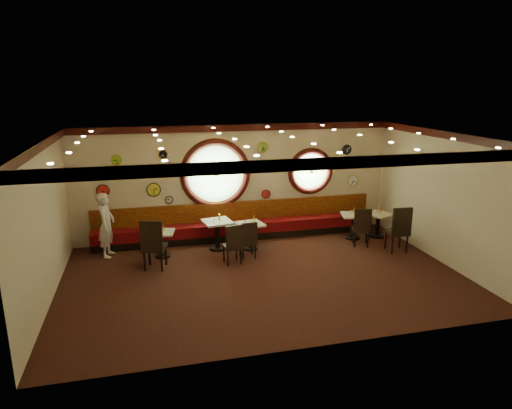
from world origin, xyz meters
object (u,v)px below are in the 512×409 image
object	(u,v)px
condiment_a_bottle	(164,228)
chair_d	(362,225)
condiment_b_salt	(214,219)
condiment_c_bottle	(254,219)
chair_e	(399,227)
condiment_b_bottle	(219,217)
chair_b	(233,242)
condiment_d_bottle	(354,210)
condiment_a_salt	(158,230)
table_d	(353,223)
waiter	(106,225)
condiment_c_pepper	(251,222)
table_b	(217,231)
condiment_e_pepper	(379,212)
condiment_a_pepper	(161,231)
condiment_c_salt	(245,221)
table_a	(162,241)
condiment_d_pepper	(356,212)
table_c	(250,233)
chair_c	(248,238)
condiment_d_salt	(351,212)
condiment_e_salt	(377,211)
chair_a	(153,241)
condiment_b_pepper	(220,219)
table_e	(378,222)
condiment_e_bottle	(381,210)

from	to	relation	value
condiment_a_bottle	chair_d	bearing A→B (deg)	-6.73
condiment_b_salt	condiment_c_bottle	distance (m)	1.06
chair_e	condiment_b_bottle	distance (m)	4.70
chair_b	chair_d	world-z (taller)	chair_d
condiment_d_bottle	condiment_a_salt	bearing A→B (deg)	-177.49
table_d	chair_e	distance (m)	1.47
waiter	condiment_b_bottle	bearing A→B (deg)	-80.58
condiment_b_salt	condiment_c_pepper	distance (m)	0.97
table_b	condiment_a_bottle	size ratio (longest dim) A/B	5.79
condiment_c_pepper	chair_e	bearing A→B (deg)	-16.96
table_d	condiment_e_pepper	distance (m)	0.83
chair_e	condiment_d_bottle	world-z (taller)	chair_e
condiment_a_pepper	condiment_d_bottle	distance (m)	5.40
condiment_a_salt	condiment_c_salt	world-z (taller)	condiment_c_salt
condiment_d_bottle	waiter	distance (m)	6.72
table_a	table_b	size ratio (longest dim) A/B	0.87
condiment_a_salt	condiment_e_pepper	xyz separation A→B (m)	(6.17, 0.09, 0.03)
chair_b	condiment_a_pepper	world-z (taller)	chair_b
chair_d	condiment_d_pepper	world-z (taller)	chair_d
chair_d	table_c	bearing A→B (deg)	-170.47
condiment_a_salt	chair_b	bearing A→B (deg)	-28.19
table_d	chair_c	xyz separation A→B (m)	(-3.21, -0.76, 0.10)
condiment_d_salt	condiment_e_pepper	world-z (taller)	condiment_d_salt
chair_d	condiment_a_bottle	xyz separation A→B (m)	(-5.19, 0.61, 0.13)
condiment_d_pepper	condiment_e_pepper	size ratio (longest dim) A/B	1.02
table_a	condiment_d_salt	world-z (taller)	condiment_d_salt
table_a	condiment_e_salt	size ratio (longest dim) A/B	6.95
table_c	chair_a	xyz separation A→B (m)	(-2.53, -0.82, 0.26)
condiment_a_salt	condiment_a_bottle	xyz separation A→B (m)	(0.14, 0.09, 0.02)
table_b	chair_e	size ratio (longest dim) A/B	1.09
condiment_b_salt	condiment_d_bottle	size ratio (longest dim) A/B	0.51
table_a	condiment_a_salt	world-z (taller)	condiment_a_salt
condiment_a_salt	condiment_b_salt	world-z (taller)	condiment_b_salt
condiment_e_salt	condiment_c_pepper	bearing A→B (deg)	-176.94
table_c	table_a	bearing A→B (deg)	-179.59
chair_a	table_d	bearing A→B (deg)	26.60
condiment_b_pepper	condiment_e_pepper	size ratio (longest dim) A/B	0.87
chair_c	condiment_b_pepper	size ratio (longest dim) A/B	6.71
chair_c	condiment_b_salt	xyz separation A→B (m)	(-0.73, 0.83, 0.29)
chair_a	condiment_b_salt	xyz separation A→B (m)	(1.60, 1.01, 0.12)
condiment_d_pepper	waiter	size ratio (longest dim) A/B	0.06
table_e	condiment_a_bottle	world-z (taller)	condiment_a_bottle
condiment_b_pepper	chair_a	bearing A→B (deg)	-149.91
chair_c	condiment_e_bottle	distance (m)	4.16
condiment_e_salt	condiment_b_bottle	bearing A→B (deg)	178.93
table_d	condiment_e_salt	world-z (taller)	condiment_e_salt
condiment_b_salt	condiment_b_pepper	world-z (taller)	condiment_b_salt
condiment_c_bottle	table_a	bearing A→B (deg)	-177.49
condiment_b_bottle	condiment_e_salt	world-z (taller)	condiment_b_bottle
chair_a	chair_c	xyz separation A→B (m)	(2.33, 0.18, -0.16)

